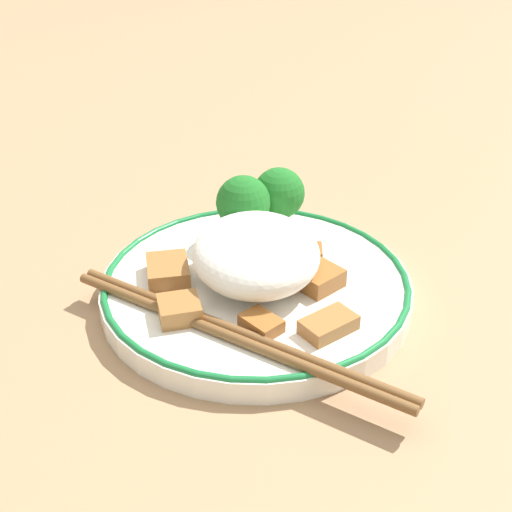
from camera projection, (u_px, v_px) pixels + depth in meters
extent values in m
plane|color=#9E7A56|center=(256.00, 299.00, 0.51)|extent=(3.00, 3.00, 0.00)
cylinder|color=white|center=(256.00, 290.00, 0.51)|extent=(0.22, 0.22, 0.02)
torus|color=#197238|center=(256.00, 280.00, 0.50)|extent=(0.22, 0.22, 0.00)
ellipsoid|color=white|center=(255.00, 256.00, 0.49)|extent=(0.10, 0.09, 0.04)
cylinder|color=#72AD4C|center=(279.00, 220.00, 0.56)|extent=(0.02, 0.02, 0.02)
sphere|color=#1E6B23|center=(279.00, 193.00, 0.55)|extent=(0.04, 0.04, 0.04)
cylinder|color=#72AD4C|center=(244.00, 230.00, 0.55)|extent=(0.02, 0.02, 0.02)
sphere|color=#1E6B23|center=(243.00, 203.00, 0.53)|extent=(0.04, 0.04, 0.04)
cube|color=#9E6633|center=(179.00, 310.00, 0.46)|extent=(0.03, 0.03, 0.01)
cube|color=#9E6633|center=(329.00, 325.00, 0.45)|extent=(0.04, 0.04, 0.01)
cube|color=#995B28|center=(320.00, 279.00, 0.49)|extent=(0.04, 0.04, 0.01)
cube|color=#995B28|center=(256.00, 324.00, 0.45)|extent=(0.03, 0.03, 0.01)
cube|color=#9E6633|center=(168.00, 271.00, 0.50)|extent=(0.04, 0.03, 0.01)
cube|color=brown|center=(300.00, 254.00, 0.52)|extent=(0.02, 0.03, 0.01)
cylinder|color=brown|center=(229.00, 336.00, 0.44)|extent=(0.15, 0.20, 0.01)
cylinder|color=brown|center=(236.00, 330.00, 0.45)|extent=(0.15, 0.20, 0.01)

